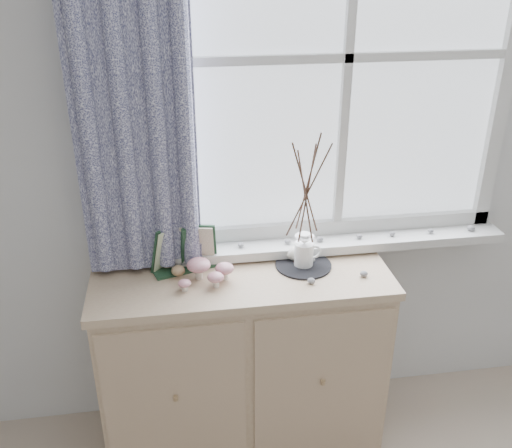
% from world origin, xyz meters
% --- Properties ---
extents(sideboard, '(1.20, 0.45, 0.85)m').
position_xyz_m(sideboard, '(-0.15, 1.75, 0.43)').
color(sideboard, '#C6B08B').
rests_on(sideboard, ground).
extents(botanical_book, '(0.32, 0.21, 0.20)m').
position_xyz_m(botanical_book, '(-0.38, 1.82, 0.95)').
color(botanical_book, '#1D3D26').
rests_on(botanical_book, sideboard).
extents(toadstool_cluster, '(0.22, 0.15, 0.09)m').
position_xyz_m(toadstool_cluster, '(-0.29, 1.74, 0.90)').
color(toadstool_cluster, silver).
rests_on(toadstool_cluster, sideboard).
extents(wooden_eggs, '(0.10, 0.11, 0.07)m').
position_xyz_m(wooden_eggs, '(-0.42, 1.82, 0.88)').
color(wooden_eggs, '#A2845A').
rests_on(wooden_eggs, sideboard).
extents(songbird_figurine, '(0.15, 0.10, 0.07)m').
position_xyz_m(songbird_figurine, '(0.10, 1.85, 0.89)').
color(songbird_figurine, white).
rests_on(songbird_figurine, sideboard).
extents(crocheted_doily, '(0.23, 0.23, 0.01)m').
position_xyz_m(crocheted_doily, '(0.11, 1.79, 0.85)').
color(crocheted_doily, black).
rests_on(crocheted_doily, sideboard).
extents(twig_pitcher, '(0.23, 0.23, 0.60)m').
position_xyz_m(twig_pitcher, '(0.11, 1.79, 1.19)').
color(twig_pitcher, white).
rests_on(twig_pitcher, crocheted_doily).
extents(sideboard_pebbles, '(0.33, 0.23, 0.02)m').
position_xyz_m(sideboard_pebbles, '(0.15, 1.75, 0.86)').
color(sideboard_pebbles, gray).
rests_on(sideboard_pebbles, sideboard).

